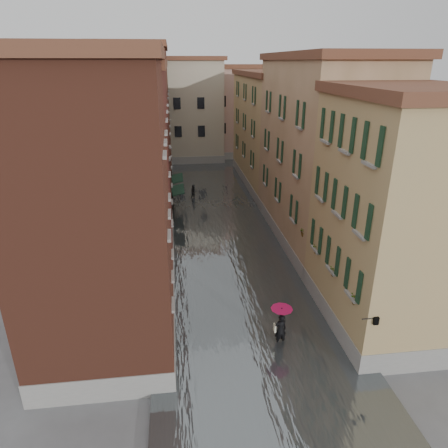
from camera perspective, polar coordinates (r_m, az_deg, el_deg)
ground at (r=23.14m, az=3.06°, el=-11.73°), size 120.00×120.00×0.00m
floodwater at (r=34.53m, az=-0.66°, el=0.46°), size 10.00×60.00×0.20m
building_left_near at (r=18.37m, az=-17.39°, el=0.73°), size 6.00×8.00×13.00m
building_left_mid at (r=28.86m, az=-13.88°, el=8.24°), size 6.00×14.00×12.50m
building_left_far at (r=43.41m, az=-11.93°, el=13.96°), size 6.00×16.00×14.00m
building_right_near at (r=21.15m, az=23.41°, el=0.53°), size 6.00×8.00×11.50m
building_right_mid at (r=30.48m, az=13.55°, el=9.49°), size 6.00×14.00×13.00m
building_right_far at (r=44.73m, az=6.83°, el=12.88°), size 6.00×16.00×11.50m
building_end_cream at (r=57.23m, az=-6.74°, el=15.67°), size 12.00×9.00×13.00m
building_end_pink at (r=60.04m, az=2.20°, el=15.62°), size 10.00×9.00×12.00m
awning_near at (r=35.04m, az=-6.67°, el=4.74°), size 1.09×2.92×2.80m
awning_far at (r=38.61m, az=-6.75°, el=6.39°), size 1.09×3.03×2.80m
wall_lantern at (r=18.06m, az=20.77°, el=-12.71°), size 0.71×0.22×0.35m
window_planters at (r=21.72m, az=14.45°, el=-4.19°), size 0.59×8.30×0.84m
pedestrian_main at (r=19.92m, az=8.12°, el=-13.71°), size 1.06×1.06×2.06m
pedestrian_far at (r=40.19m, az=-4.32°, el=4.55°), size 0.87×0.78×1.48m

